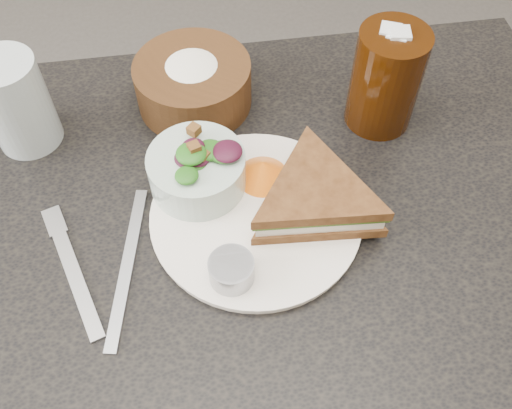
{
  "coord_description": "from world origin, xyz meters",
  "views": [
    {
      "loc": [
        -0.02,
        -0.37,
        1.34
      ],
      "look_at": [
        0.04,
        0.02,
        0.78
      ],
      "focal_mm": 40.0,
      "sensor_mm": 36.0,
      "label": 1
    }
  ],
  "objects_px": {
    "dining_table": "(236,349)",
    "dressing_ramekin": "(231,270)",
    "water_glass": "(16,103)",
    "cola_glass": "(387,76)",
    "salad_bowl": "(197,166)",
    "dinner_plate": "(256,216)",
    "sandwich": "(315,198)",
    "bread_basket": "(193,77)"
  },
  "relations": [
    {
      "from": "dining_table",
      "to": "dressing_ramekin",
      "type": "xyz_separation_m",
      "value": [
        -0.0,
        -0.06,
        0.4
      ]
    },
    {
      "from": "dining_table",
      "to": "water_glass",
      "type": "height_order",
      "value": "water_glass"
    },
    {
      "from": "cola_glass",
      "to": "salad_bowl",
      "type": "bearing_deg",
      "value": -161.19
    },
    {
      "from": "dinner_plate",
      "to": "dressing_ramekin",
      "type": "distance_m",
      "value": 0.09
    },
    {
      "from": "sandwich",
      "to": "water_glass",
      "type": "relative_size",
      "value": 1.44
    },
    {
      "from": "cola_glass",
      "to": "water_glass",
      "type": "distance_m",
      "value": 0.48
    },
    {
      "from": "dinner_plate",
      "to": "cola_glass",
      "type": "xyz_separation_m",
      "value": [
        0.19,
        0.14,
        0.07
      ]
    },
    {
      "from": "bread_basket",
      "to": "cola_glass",
      "type": "relative_size",
      "value": 1.04
    },
    {
      "from": "dining_table",
      "to": "sandwich",
      "type": "bearing_deg",
      "value": 6.9
    },
    {
      "from": "dining_table",
      "to": "water_glass",
      "type": "bearing_deg",
      "value": 141.33
    },
    {
      "from": "bread_basket",
      "to": "sandwich",
      "type": "bearing_deg",
      "value": -59.82
    },
    {
      "from": "dining_table",
      "to": "dressing_ramekin",
      "type": "relative_size",
      "value": 19.37
    },
    {
      "from": "sandwich",
      "to": "dressing_ramekin",
      "type": "height_order",
      "value": "sandwich"
    },
    {
      "from": "dining_table",
      "to": "cola_glass",
      "type": "bearing_deg",
      "value": 35.04
    },
    {
      "from": "dining_table",
      "to": "bread_basket",
      "type": "xyz_separation_m",
      "value": [
        -0.02,
        0.23,
        0.42
      ]
    },
    {
      "from": "salad_bowl",
      "to": "cola_glass",
      "type": "distance_m",
      "value": 0.27
    },
    {
      "from": "sandwich",
      "to": "cola_glass",
      "type": "xyz_separation_m",
      "value": [
        0.12,
        0.15,
        0.04
      ]
    },
    {
      "from": "sandwich",
      "to": "water_glass",
      "type": "height_order",
      "value": "water_glass"
    },
    {
      "from": "bread_basket",
      "to": "salad_bowl",
      "type": "bearing_deg",
      "value": -93.14
    },
    {
      "from": "dinner_plate",
      "to": "salad_bowl",
      "type": "xyz_separation_m",
      "value": [
        -0.06,
        0.06,
        0.04
      ]
    },
    {
      "from": "dining_table",
      "to": "cola_glass",
      "type": "relative_size",
      "value": 6.47
    },
    {
      "from": "sandwich",
      "to": "bread_basket",
      "type": "bearing_deg",
      "value": 124.28
    },
    {
      "from": "dining_table",
      "to": "dinner_plate",
      "type": "height_order",
      "value": "dinner_plate"
    },
    {
      "from": "dinner_plate",
      "to": "cola_glass",
      "type": "height_order",
      "value": "cola_glass"
    },
    {
      "from": "salad_bowl",
      "to": "cola_glass",
      "type": "relative_size",
      "value": 0.78
    },
    {
      "from": "salad_bowl",
      "to": "water_glass",
      "type": "relative_size",
      "value": 0.93
    },
    {
      "from": "bread_basket",
      "to": "cola_glass",
      "type": "height_order",
      "value": "cola_glass"
    },
    {
      "from": "cola_glass",
      "to": "water_glass",
      "type": "bearing_deg",
      "value": 175.91
    },
    {
      "from": "dining_table",
      "to": "sandwich",
      "type": "xyz_separation_m",
      "value": [
        0.11,
        0.01,
        0.41
      ]
    },
    {
      "from": "dinner_plate",
      "to": "salad_bowl",
      "type": "height_order",
      "value": "salad_bowl"
    },
    {
      "from": "salad_bowl",
      "to": "water_glass",
      "type": "bearing_deg",
      "value": 150.87
    },
    {
      "from": "dinner_plate",
      "to": "cola_glass",
      "type": "relative_size",
      "value": 1.66
    },
    {
      "from": "water_glass",
      "to": "dining_table",
      "type": "bearing_deg",
      "value": -38.67
    },
    {
      "from": "dinner_plate",
      "to": "bread_basket",
      "type": "relative_size",
      "value": 1.59
    },
    {
      "from": "salad_bowl",
      "to": "dressing_ramekin",
      "type": "xyz_separation_m",
      "value": [
        0.02,
        -0.14,
        -0.02
      ]
    },
    {
      "from": "dinner_plate",
      "to": "sandwich",
      "type": "xyz_separation_m",
      "value": [
        0.07,
        -0.0,
        0.03
      ]
    },
    {
      "from": "salad_bowl",
      "to": "bread_basket",
      "type": "xyz_separation_m",
      "value": [
        0.01,
        0.16,
        -0.0
      ]
    },
    {
      "from": "dinner_plate",
      "to": "salad_bowl",
      "type": "relative_size",
      "value": 2.12
    },
    {
      "from": "sandwich",
      "to": "bread_basket",
      "type": "height_order",
      "value": "bread_basket"
    },
    {
      "from": "sandwich",
      "to": "salad_bowl",
      "type": "xyz_separation_m",
      "value": [
        -0.14,
        0.06,
        0.01
      ]
    },
    {
      "from": "dining_table",
      "to": "salad_bowl",
      "type": "bearing_deg",
      "value": 109.62
    },
    {
      "from": "salad_bowl",
      "to": "bread_basket",
      "type": "height_order",
      "value": "bread_basket"
    }
  ]
}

